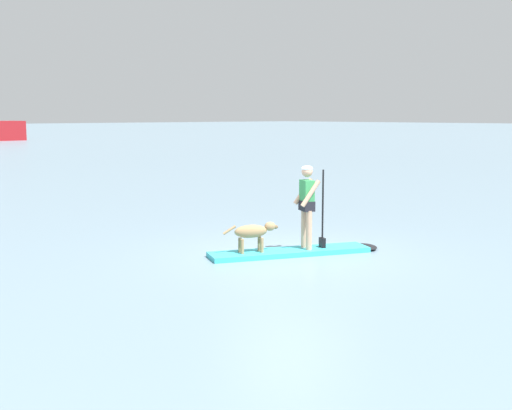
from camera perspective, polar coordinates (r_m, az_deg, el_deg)
ground_plane at (r=13.02m, az=2.98°, el=-4.37°), size 400.00×400.00×0.00m
paddleboard at (r=13.09m, az=3.92°, el=-4.09°), size 3.51×2.05×0.10m
person_paddler at (r=12.97m, az=4.56°, el=0.33°), size 0.68×0.60×1.67m
dog at (r=12.67m, az=-0.24°, el=-2.40°), size 1.06×0.54×0.59m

